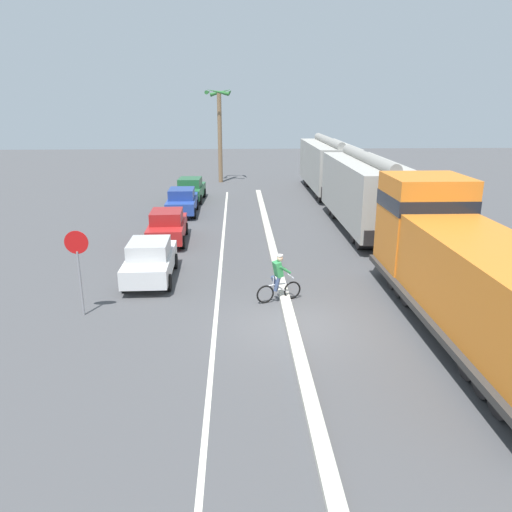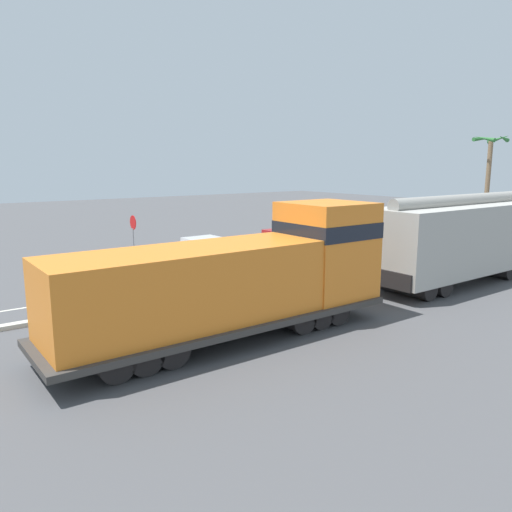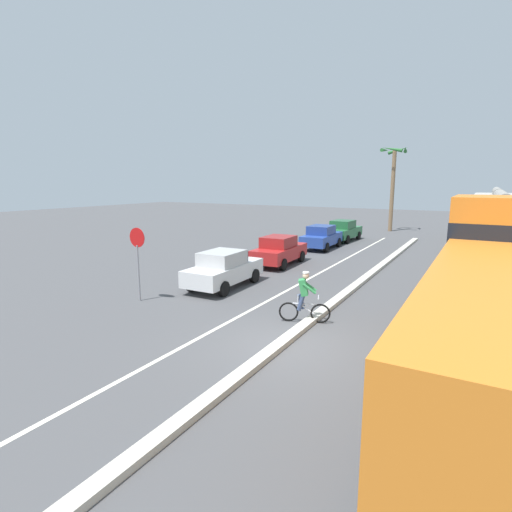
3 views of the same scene
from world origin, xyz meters
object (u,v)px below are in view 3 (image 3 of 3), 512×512
parked_car_green (343,230)px  stop_sign (138,250)px  parked_car_red (279,250)px  locomotive (506,316)px  hopper_car_middle (495,217)px  hopper_car_lead (497,236)px  parked_car_blue (322,237)px  palm_tree_near (393,173)px  parked_car_white (224,269)px  cyclist (304,298)px

parked_car_green → stop_sign: (-1.86, -19.67, 1.21)m
parked_car_red → locomotive: bearing=-44.1°
stop_sign → locomotive: bearing=-5.6°
hopper_car_middle → stop_sign: (-12.05, -22.58, -0.05)m
hopper_car_lead → parked_car_blue: size_ratio=2.51×
parked_car_red → stop_sign: size_ratio=1.48×
locomotive → parked_car_blue: locomotive is taller
parked_car_red → parked_car_green: size_ratio=1.00×
palm_tree_near → locomotive: bearing=-74.1°
parked_car_green → stop_sign: 19.79m
locomotive → palm_tree_near: 30.59m
palm_tree_near → hopper_car_middle: bearing=-33.4°
parked_car_red → stop_sign: (-1.64, -8.90, 1.21)m
hopper_car_middle → parked_car_blue: (-10.33, -7.30, -1.26)m
hopper_car_lead → parked_car_white: size_ratio=2.50×
locomotive → parked_car_green: size_ratio=2.72×
parked_car_green → stop_sign: bearing=-95.4°
hopper_car_middle → locomotive: bearing=-90.0°
hopper_car_middle → parked_car_white: bearing=-118.3°
locomotive → cyclist: 5.98m
parked_car_green → parked_car_red: bearing=-91.2°
hopper_car_middle → parked_car_red: 17.24m
palm_tree_near → parked_car_blue: bearing=-99.0°
parked_car_red → palm_tree_near: (2.11, 19.14, 4.52)m
hopper_car_lead → cyclist: 11.52m
parked_car_red → parked_car_green: bearing=88.8°
locomotive → hopper_car_lead: locomotive is taller
locomotive → parked_car_red: 14.53m
stop_sign → hopper_car_middle: bearing=61.9°
parked_car_white → hopper_car_lead: bearing=36.3°
parked_car_blue → stop_sign: size_ratio=1.47×
hopper_car_middle → parked_car_blue: bearing=-144.8°
parked_car_white → stop_sign: size_ratio=1.47×
parked_car_green → stop_sign: stop_sign is taller
hopper_car_lead → parked_car_green: bearing=139.5°
parked_car_blue → palm_tree_near: bearing=81.0°
hopper_car_middle → stop_sign: 25.59m
locomotive → stop_sign: bearing=174.4°
cyclist → palm_tree_near: palm_tree_near is taller
palm_tree_near → parked_car_green: bearing=-102.7°
hopper_car_lead → cyclist: size_ratio=6.18×
cyclist → stop_sign: stop_sign is taller
hopper_car_lead → cyclist: hopper_car_lead is taller
cyclist → parked_car_white: bearing=153.6°
parked_car_blue → locomotive: bearing=-57.9°
locomotive → parked_car_white: (-10.37, 4.54, -0.98)m
parked_car_green → cyclist: cyclist is taller
parked_car_red → parked_car_blue: (0.08, 6.38, 0.00)m
hopper_car_middle → parked_car_white: hopper_car_middle is taller
cyclist → palm_tree_near: (-2.80, 27.11, 4.52)m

